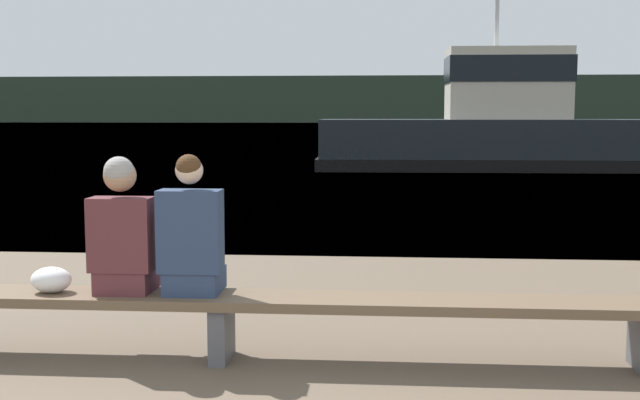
# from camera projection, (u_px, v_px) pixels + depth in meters

# --- Properties ---
(water_surface) EXTENTS (240.00, 240.00, 0.00)m
(water_surface) POSITION_uv_depth(u_px,v_px,m) (379.00, 124.00, 128.68)
(water_surface) COLOR #386084
(water_surface) RESTS_ON ground
(far_shoreline) EXTENTS (600.00, 12.00, 8.42)m
(far_shoreline) POSITION_uv_depth(u_px,v_px,m) (380.00, 100.00, 149.14)
(far_shoreline) COLOR #2D3D2D
(far_shoreline) RESTS_ON ground
(bench_main) EXTENTS (6.40, 0.46, 0.47)m
(bench_main) POSITION_uv_depth(u_px,v_px,m) (221.00, 307.00, 5.62)
(bench_main) COLOR brown
(bench_main) RESTS_ON ground
(person_left) EXTENTS (0.44, 0.43, 0.97)m
(person_left) POSITION_uv_depth(u_px,v_px,m) (123.00, 234.00, 5.63)
(person_left) COLOR #56282D
(person_left) RESTS_ON bench_main
(person_right) EXTENTS (0.44, 0.42, 0.99)m
(person_right) POSITION_uv_depth(u_px,v_px,m) (191.00, 237.00, 5.59)
(person_right) COLOR navy
(person_right) RESTS_ON bench_main
(shopping_bag) EXTENTS (0.29, 0.23, 0.18)m
(shopping_bag) POSITION_uv_depth(u_px,v_px,m) (51.00, 280.00, 5.69)
(shopping_bag) COLOR white
(shopping_bag) RESTS_ON bench_main
(tugboat_red) EXTENTS (10.68, 3.51, 5.95)m
(tugboat_red) POSITION_uv_depth(u_px,v_px,m) (493.00, 131.00, 24.80)
(tugboat_red) COLOR black
(tugboat_red) RESTS_ON water_surface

